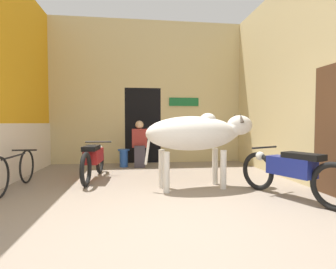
% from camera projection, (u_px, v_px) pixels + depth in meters
% --- Properties ---
extents(ground_plane, '(30.00, 30.00, 0.00)m').
position_uv_depth(ground_plane, '(170.00, 229.00, 2.88)').
color(ground_plane, gray).
extents(wall_left_shopfront, '(0.25, 4.85, 4.13)m').
position_uv_depth(wall_left_shopfront, '(1.00, 78.00, 4.83)').
color(wall_left_shopfront, orange).
rests_on(wall_left_shopfront, ground_plane).
extents(wall_back_with_doorway, '(5.51, 0.93, 4.13)m').
position_uv_depth(wall_back_with_doorway, '(146.00, 102.00, 7.82)').
color(wall_back_with_doorway, '#D1BC84').
rests_on(wall_back_with_doorway, ground_plane).
extents(wall_right_with_door, '(0.22, 4.85, 4.13)m').
position_uv_depth(wall_right_with_door, '(289.00, 82.00, 5.51)').
color(wall_right_with_door, '#D1BC84').
rests_on(wall_right_with_door, ground_plane).
extents(cow, '(2.05, 0.84, 1.36)m').
position_uv_depth(cow, '(197.00, 134.00, 4.66)').
color(cow, silver).
rests_on(cow, ground_plane).
extents(motorcycle_near, '(0.88, 1.81, 0.77)m').
position_uv_depth(motorcycle_near, '(291.00, 171.00, 4.00)').
color(motorcycle_near, black).
rests_on(motorcycle_near, ground_plane).
extents(motorcycle_far, '(0.58, 1.91, 0.75)m').
position_uv_depth(motorcycle_far, '(94.00, 159.00, 5.40)').
color(motorcycle_far, black).
rests_on(motorcycle_far, ground_plane).
extents(bicycle, '(0.44, 1.72, 0.67)m').
position_uv_depth(bicycle, '(15.00, 171.00, 4.54)').
color(bicycle, black).
rests_on(bicycle, ground_plane).
extents(shopkeeper_seated, '(0.40, 0.34, 1.23)m').
position_uv_depth(shopkeeper_seated, '(140.00, 142.00, 6.90)').
color(shopkeeper_seated, '#3D3842').
rests_on(shopkeeper_seated, ground_plane).
extents(plastic_stool, '(0.31, 0.31, 0.47)m').
position_uv_depth(plastic_stool, '(124.00, 158.00, 6.93)').
color(plastic_stool, '#2856B2').
rests_on(plastic_stool, ground_plane).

